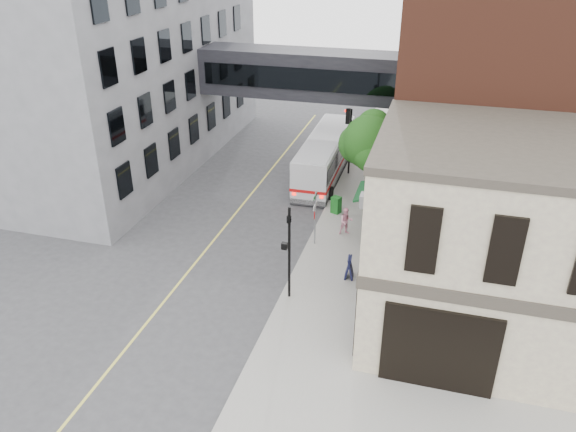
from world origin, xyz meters
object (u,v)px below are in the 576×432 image
Objects in this scene: pedestrian_b at (346,221)px; bus at (325,154)px; pedestrian_a at (368,194)px; newspaper_box at (336,205)px; pedestrian_c at (374,186)px; sandwich_board at (349,267)px.

bus is at bearing 83.68° from pedestrian_b.
pedestrian_a is 1.08× the size of pedestrian_b.
bus is at bearing 130.85° from newspaper_box.
newspaper_box is at bearing -105.32° from pedestrian_c.
pedestrian_a is 1.65× the size of newspaper_box.
pedestrian_a is 3.69m from pedestrian_b.
newspaper_box is (1.92, -5.64, -0.89)m from bus.
newspaper_box is (-1.02, 2.38, -0.26)m from pedestrian_b.
pedestrian_a reaches higher than newspaper_box.
pedestrian_c is at bearing 54.19° from pedestrian_b.
sandwich_board is at bearing -103.84° from pedestrian_b.
pedestrian_a is at bearing -78.71° from pedestrian_c.
pedestrian_a is at bearing 53.73° from pedestrian_b.
pedestrian_c is at bearing -38.15° from bus.
pedestrian_c is 3.26m from newspaper_box.
pedestrian_b is 2.61m from newspaper_box.
pedestrian_c is (0.83, 5.05, 0.03)m from pedestrian_b.
pedestrian_b is 1.39× the size of sandwich_board.
pedestrian_c reaches higher than newspaper_box.
sandwich_board is (0.12, -9.28, -0.24)m from pedestrian_c.
bus is 9.27× the size of sandwich_board.
pedestrian_c is at bearing 62.19° from pedestrian_a.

